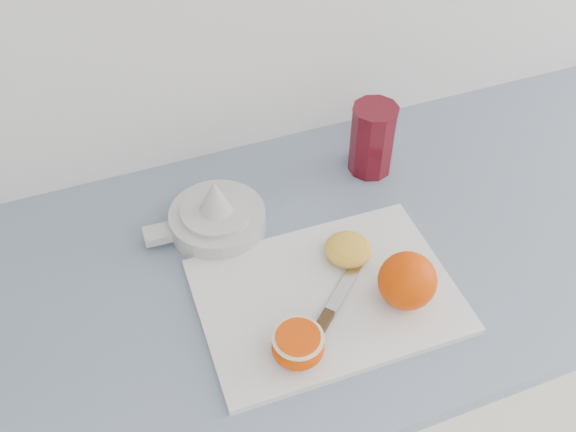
{
  "coord_description": "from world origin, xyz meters",
  "views": [
    {
      "loc": [
        -0.47,
        1.07,
        1.68
      ],
      "look_at": [
        -0.22,
        1.73,
        0.96
      ],
      "focal_mm": 40.0,
      "sensor_mm": 36.0,
      "label": 1
    }
  ],
  "objects_px": {
    "cutting_board": "(327,296)",
    "counter": "(338,379)",
    "red_tumbler": "(372,141)",
    "citrus_juicer": "(216,217)",
    "half_orange": "(298,346)"
  },
  "relations": [
    {
      "from": "cutting_board",
      "to": "counter",
      "type": "bearing_deg",
      "value": 46.3
    },
    {
      "from": "counter",
      "to": "red_tumbler",
      "type": "distance_m",
      "value": 0.54
    },
    {
      "from": "citrus_juicer",
      "to": "red_tumbler",
      "type": "xyz_separation_m",
      "value": [
        0.31,
        0.05,
        0.03
      ]
    },
    {
      "from": "half_orange",
      "to": "red_tumbler",
      "type": "distance_m",
      "value": 0.43
    },
    {
      "from": "red_tumbler",
      "to": "cutting_board",
      "type": "bearing_deg",
      "value": -127.89
    },
    {
      "from": "cutting_board",
      "to": "citrus_juicer",
      "type": "xyz_separation_m",
      "value": [
        -0.11,
        0.2,
        0.02
      ]
    },
    {
      "from": "half_orange",
      "to": "counter",
      "type": "bearing_deg",
      "value": 46.29
    },
    {
      "from": "citrus_juicer",
      "to": "red_tumbler",
      "type": "height_order",
      "value": "red_tumbler"
    },
    {
      "from": "cutting_board",
      "to": "red_tumbler",
      "type": "bearing_deg",
      "value": 52.11
    },
    {
      "from": "half_orange",
      "to": "citrus_juicer",
      "type": "relative_size",
      "value": 0.36
    },
    {
      "from": "counter",
      "to": "half_orange",
      "type": "relative_size",
      "value": 31.82
    },
    {
      "from": "half_orange",
      "to": "red_tumbler",
      "type": "height_order",
      "value": "red_tumbler"
    },
    {
      "from": "citrus_juicer",
      "to": "counter",
      "type": "bearing_deg",
      "value": -27.62
    },
    {
      "from": "counter",
      "to": "half_orange",
      "type": "height_order",
      "value": "half_orange"
    },
    {
      "from": "half_orange",
      "to": "cutting_board",
      "type": "bearing_deg",
      "value": 46.29
    }
  ]
}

